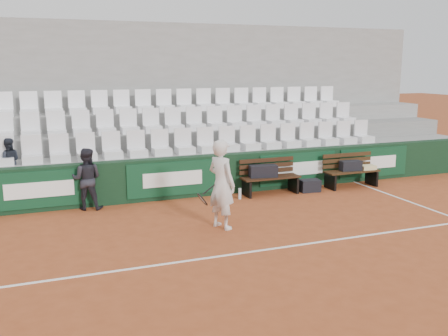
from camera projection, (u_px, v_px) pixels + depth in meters
ground at (242, 253)px, 8.60m from camera, size 80.00×80.00×0.00m
court_baseline at (242, 253)px, 8.60m from camera, size 18.00×0.06×0.01m
back_barrier at (182, 177)px, 12.18m from camera, size 18.00×0.34×1.00m
grandstand_tier_front at (172, 172)px, 12.73m from camera, size 18.00×0.95×1.00m
grandstand_tier_mid at (163, 157)px, 13.56m from camera, size 18.00×0.95×1.45m
grandstand_tier_back at (155, 144)px, 14.38m from camera, size 18.00×0.95×1.90m
grandstand_rear_wall at (149, 99)px, 14.70m from camera, size 18.00×0.30×4.40m
seat_row_front at (173, 142)px, 12.41m from camera, size 11.90×0.44×0.63m
seat_row_mid at (164, 120)px, 13.19m from camera, size 11.90×0.44×0.63m
seat_row_back at (155, 101)px, 13.97m from camera, size 11.90×0.44×0.63m
bench_left at (270, 185)px, 12.52m from camera, size 1.50×0.56×0.45m
bench_right at (351, 179)px, 13.25m from camera, size 1.50×0.56×0.45m
sports_bag_left at (263, 171)px, 12.42m from camera, size 0.73×0.41×0.30m
sports_bag_right at (351, 166)px, 13.19m from camera, size 0.58×0.32×0.26m
towel at (368, 167)px, 13.34m from camera, size 0.42×0.31×0.11m
sports_bag_ground at (310, 186)px, 12.78m from camera, size 0.54×0.36×0.31m
water_bottle_near at (240, 194)px, 12.07m from camera, size 0.07×0.07×0.27m
water_bottle_far at (314, 188)px, 12.71m from camera, size 0.06×0.06×0.22m
tennis_player at (222, 184)px, 9.78m from camera, size 0.83×0.77×1.78m
ball_kid at (87, 179)px, 11.12m from camera, size 0.80×0.71×1.39m
spectator_c at (7, 141)px, 11.09m from camera, size 0.51×0.40×1.04m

